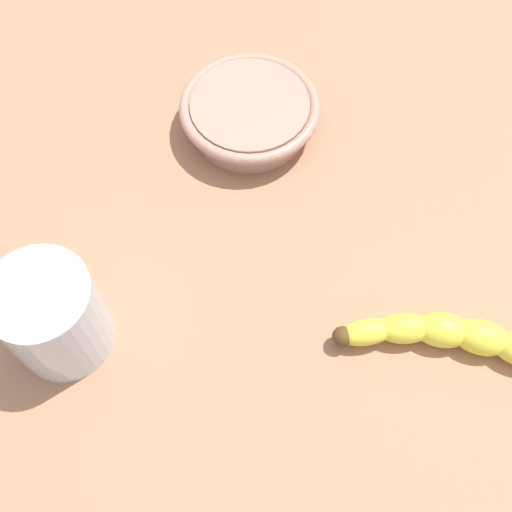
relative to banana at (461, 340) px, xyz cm
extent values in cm
cube|color=#AE7856|center=(12.25, -12.87, -3.09)|extent=(120.00, 120.00, 3.00)
ellipsoid|color=yellow|center=(-1.64, 0.76, 0.00)|extent=(5.69, 5.93, 3.17)
ellipsoid|color=yellow|center=(0.73, -1.66, 0.00)|extent=(5.91, 5.73, 3.17)
ellipsoid|color=yellow|center=(3.44, -3.67, 0.00)|extent=(5.77, 5.06, 2.78)
ellipsoid|color=yellow|center=(6.43, -5.25, 0.00)|extent=(5.60, 4.20, 2.38)
sphere|color=#513819|center=(8.52, -6.16, 0.00)|extent=(1.85, 1.85, 1.85)
cylinder|color=silver|center=(28.92, -20.46, 3.32)|extent=(8.67, 8.67, 9.80)
cylinder|color=#AAD693|center=(28.92, -20.46, 3.11)|extent=(8.17, 8.17, 8.90)
cylinder|color=tan|center=(1.56, -31.61, 0.34)|extent=(12.65, 12.65, 3.84)
torus|color=tan|center=(1.56, -31.61, 1.66)|extent=(14.95, 14.95, 1.20)
camera|label=1|loc=(25.99, 6.13, 52.79)|focal=44.21mm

